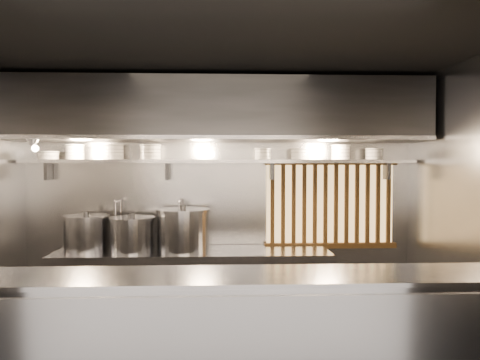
{
  "coord_description": "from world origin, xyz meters",
  "views": [
    {
      "loc": [
        0.01,
        -3.99,
        1.85
      ],
      "look_at": [
        0.2,
        0.55,
        1.7
      ],
      "focal_mm": 35.0,
      "sensor_mm": 36.0,
      "label": 1
    }
  ],
  "objects": [
    {
      "name": "ceiling",
      "position": [
        0.0,
        0.0,
        2.8
      ],
      "size": [
        4.5,
        4.5,
        0.0
      ],
      "primitive_type": "plane",
      "rotation": [
        3.14,
        0.0,
        0.0
      ],
      "color": "black",
      "rests_on": "wall_back"
    },
    {
      "name": "wall_back",
      "position": [
        0.0,
        1.5,
        1.4
      ],
      "size": [
        4.5,
        0.0,
        4.5
      ],
      "primitive_type": "plane",
      "rotation": [
        1.57,
        0.0,
        0.0
      ],
      "color": "gray",
      "rests_on": "floor"
    },
    {
      "name": "wall_right",
      "position": [
        2.25,
        0.0,
        1.4
      ],
      "size": [
        0.0,
        3.0,
        3.0
      ],
      "primitive_type": "plane",
      "rotation": [
        1.57,
        0.0,
        -1.57
      ],
      "color": "gray",
      "rests_on": "floor"
    },
    {
      "name": "serving_counter",
      "position": [
        0.0,
        -0.96,
        0.57
      ],
      "size": [
        4.5,
        0.56,
        1.13
      ],
      "color": "#929297",
      "rests_on": "floor"
    },
    {
      "name": "cooking_bench",
      "position": [
        -0.3,
        1.13,
        0.45
      ],
      "size": [
        3.0,
        0.7,
        0.9
      ],
      "primitive_type": "cube",
      "color": "#929297",
      "rests_on": "floor"
    },
    {
      "name": "bowl_shelf",
      "position": [
        0.0,
        1.32,
        1.88
      ],
      "size": [
        4.4,
        0.34,
        0.04
      ],
      "primitive_type": "cube",
      "color": "#929297",
      "rests_on": "wall_back"
    },
    {
      "name": "exhaust_hood",
      "position": [
        0.0,
        1.1,
        2.42
      ],
      "size": [
        4.4,
        0.81,
        0.65
      ],
      "color": "#2D2D30",
      "rests_on": "ceiling"
    },
    {
      "name": "wood_screen",
      "position": [
        1.3,
        1.45,
        1.38
      ],
      "size": [
        1.56,
        0.09,
        1.04
      ],
      "color": "#FBC271",
      "rests_on": "wall_back"
    },
    {
      "name": "faucet_left",
      "position": [
        -1.15,
        1.37,
        1.31
      ],
      "size": [
        0.04,
        0.3,
        0.5
      ],
      "color": "silver",
      "rests_on": "wall_back"
    },
    {
      "name": "faucet_right",
      "position": [
        -0.45,
        1.37,
        1.31
      ],
      "size": [
        0.04,
        0.3,
        0.5
      ],
      "color": "silver",
      "rests_on": "wall_back"
    },
    {
      "name": "heat_lamp",
      "position": [
        -1.9,
        0.85,
        2.07
      ],
      "size": [
        0.25,
        0.35,
        0.2
      ],
      "color": "#929297",
      "rests_on": "exhaust_hood"
    },
    {
      "name": "pendant_bulb",
      "position": [
        -0.1,
        1.2,
        1.96
      ],
      "size": [
        0.09,
        0.09,
        0.19
      ],
      "color": "#2D2D30",
      "rests_on": "exhaust_hood"
    },
    {
      "name": "stock_pot_left",
      "position": [
        -0.95,
        1.1,
        1.09
      ],
      "size": [
        0.66,
        0.66,
        0.42
      ],
      "rotation": [
        0.0,
        0.0,
        0.43
      ],
      "color": "#929297",
      "rests_on": "cooking_bench"
    },
    {
      "name": "stock_pot_mid",
      "position": [
        -1.47,
        1.18,
        1.1
      ],
      "size": [
        0.61,
        0.61,
        0.43
      ],
      "rotation": [
        0.0,
        0.0,
        0.24
      ],
      "color": "#929297",
      "rests_on": "cooking_bench"
    },
    {
      "name": "stock_pot_right",
      "position": [
        -0.4,
        1.13,
        1.13
      ],
      "size": [
        0.65,
        0.65,
        0.5
      ],
      "rotation": [
        0.0,
        0.0,
        0.11
      ],
      "color": "#929297",
      "rests_on": "cooking_bench"
    },
    {
      "name": "bowl_stack_0",
      "position": [
        -1.92,
        1.32,
        1.95
      ],
      "size": [
        0.24,
        0.24,
        0.09
      ],
      "color": "white",
      "rests_on": "bowl_shelf"
    },
    {
      "name": "bowl_stack_1",
      "position": [
        -1.62,
        1.32,
        1.98
      ],
      "size": [
        0.22,
        0.22,
        0.17
      ],
      "color": "white",
      "rests_on": "bowl_shelf"
    },
    {
      "name": "bowl_stack_2",
      "position": [
        -1.2,
        1.32,
        1.98
      ],
      "size": [
        0.25,
        0.25,
        0.17
      ],
      "color": "white",
      "rests_on": "bowl_shelf"
    },
    {
      "name": "bowl_stack_3",
      "position": [
        -0.78,
        1.32,
        1.98
      ],
      "size": [
        0.24,
        0.24,
        0.17
      ],
      "color": "white",
      "rests_on": "bowl_shelf"
    },
    {
      "name": "bowl_stack_4",
      "position": [
        0.49,
        1.32,
        1.97
      ],
      "size": [
        0.2,
        0.2,
        0.13
      ],
      "color": "white",
      "rests_on": "bowl_shelf"
    },
    {
      "name": "bowl_stack_5",
      "position": [
        0.91,
        1.32,
        1.97
      ],
      "size": [
        0.22,
        0.22,
        0.13
      ],
      "color": "white",
      "rests_on": "bowl_shelf"
    },
    {
      "name": "bowl_stack_6",
      "position": [
        1.38,
        1.32,
        1.98
      ],
      "size": [
        0.23,
        0.23,
        0.17
      ],
      "color": "white",
      "rests_on": "bowl_shelf"
    },
    {
      "name": "bowl_stack_7",
      "position": [
        1.77,
        1.32,
        1.97
      ],
      "size": [
        0.21,
        0.21,
        0.13
      ],
      "color": "white",
      "rests_on": "bowl_shelf"
    }
  ]
}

